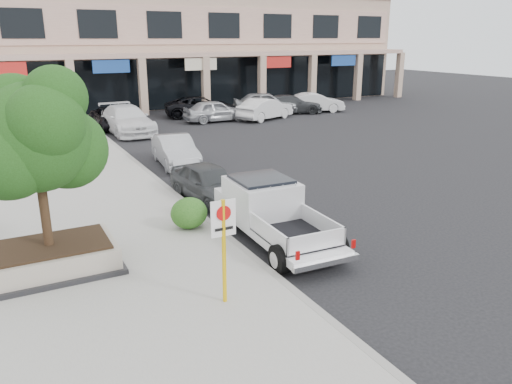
% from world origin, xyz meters
% --- Properties ---
extents(ground, '(120.00, 120.00, 0.00)m').
position_xyz_m(ground, '(0.00, 0.00, 0.00)').
color(ground, black).
rests_on(ground, ground).
extents(sidewalk, '(8.00, 52.00, 0.15)m').
position_xyz_m(sidewalk, '(-5.50, 6.00, 0.07)').
color(sidewalk, gray).
rests_on(sidewalk, ground).
extents(curb, '(0.20, 52.00, 0.15)m').
position_xyz_m(curb, '(-1.55, 6.00, 0.07)').
color(curb, gray).
rests_on(curb, ground).
extents(strip_mall, '(40.55, 12.43, 9.50)m').
position_xyz_m(strip_mall, '(8.00, 33.93, 4.75)').
color(strip_mall, tan).
rests_on(strip_mall, ground).
extents(planter, '(3.20, 2.20, 0.68)m').
position_xyz_m(planter, '(-6.25, 2.08, 0.48)').
color(planter, black).
rests_on(planter, sidewalk).
extents(planter_tree, '(2.90, 2.55, 4.00)m').
position_xyz_m(planter_tree, '(-6.12, 2.24, 3.41)').
color(planter_tree, black).
rests_on(planter_tree, planter).
extents(no_parking_sign, '(0.55, 0.09, 2.30)m').
position_xyz_m(no_parking_sign, '(-3.13, -1.26, 1.63)').
color(no_parking_sign, '#DCAD0B').
rests_on(no_parking_sign, sidewalk).
extents(hedge, '(1.10, 0.99, 0.93)m').
position_xyz_m(hedge, '(-2.29, 3.18, 0.62)').
color(hedge, '#1A4B15').
rests_on(hedge, sidewalk).
extents(pickup_truck, '(2.15, 5.39, 1.68)m').
position_xyz_m(pickup_truck, '(-0.35, 1.36, 0.84)').
color(pickup_truck, silver).
rests_on(pickup_truck, ground).
extents(curb_car_a, '(2.00, 4.04, 1.32)m').
position_xyz_m(curb_car_a, '(-0.58, 5.75, 0.66)').
color(curb_car_a, '#323538').
rests_on(curb_car_a, ground).
extents(curb_car_b, '(1.84, 4.26, 1.36)m').
position_xyz_m(curb_car_b, '(0.02, 11.19, 0.68)').
color(curb_car_b, '#A3A5AA').
rests_on(curb_car_b, ground).
extents(curb_car_c, '(2.57, 5.81, 1.66)m').
position_xyz_m(curb_car_c, '(0.03, 20.11, 0.83)').
color(curb_car_c, silver).
rests_on(curb_car_c, ground).
extents(curb_car_d, '(2.27, 4.81, 1.33)m').
position_xyz_m(curb_car_d, '(-0.32, 22.30, 0.66)').
color(curb_car_d, black).
rests_on(curb_car_d, ground).
extents(lot_car_a, '(4.39, 1.77, 1.49)m').
position_xyz_m(lot_car_a, '(6.47, 21.69, 0.75)').
color(lot_car_a, '#ABADB3').
rests_on(lot_car_a, ground).
extents(lot_car_b, '(4.81, 3.20, 1.50)m').
position_xyz_m(lot_car_b, '(9.99, 20.95, 0.75)').
color(lot_car_b, silver).
rests_on(lot_car_b, ground).
extents(lot_car_c, '(5.17, 3.59, 1.39)m').
position_xyz_m(lot_car_c, '(13.18, 22.69, 0.69)').
color(lot_car_c, '#2D3032').
rests_on(lot_car_c, ground).
extents(lot_car_d, '(5.75, 3.61, 1.48)m').
position_xyz_m(lot_car_d, '(6.47, 24.22, 0.74)').
color(lot_car_d, black).
rests_on(lot_car_d, ground).
extents(lot_car_e, '(5.29, 3.48, 1.67)m').
position_xyz_m(lot_car_e, '(11.27, 23.26, 0.84)').
color(lot_car_e, gray).
rests_on(lot_car_e, ground).
extents(lot_car_f, '(4.71, 2.88, 1.47)m').
position_xyz_m(lot_car_f, '(15.19, 22.41, 0.73)').
color(lot_car_f, silver).
rests_on(lot_car_f, ground).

